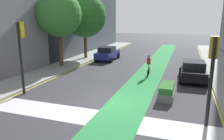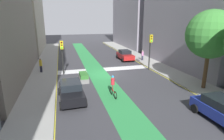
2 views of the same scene
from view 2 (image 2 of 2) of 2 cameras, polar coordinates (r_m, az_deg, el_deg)
The scene contains 18 objects.
ground_plane at distance 22.73m, azimuth -1.34°, elevation -1.11°, with size 120.00×120.00×0.00m, color #38383D.
bike_lane_paint at distance 22.49m, azimuth -4.17°, elevation -1.32°, with size 2.40×60.00×0.01m, color #2D8C47.
crosswalk_band at distance 24.60m, azimuth -2.46°, elevation 0.18°, with size 12.00×1.80×0.01m, color silver.
sidewalk_left at distance 25.49m, azimuth 15.25°, elevation 0.35°, with size 3.00×60.00×0.15m, color #9E9E99.
curb_stripe_left at distance 24.80m, azimuth 12.24°, elevation -0.04°, with size 0.16×60.00×0.01m, color yellow.
sidewalk_right at distance 22.22m, azimuth -20.48°, elevation -2.30°, with size 3.00×60.00×0.15m, color #9E9E99.
curb_stripe_right at distance 22.14m, azimuth -16.60°, elevation -2.22°, with size 0.16×60.00×0.01m, color yellow.
buildings_left_row at distance 29.00m, azimuth 23.65°, elevation 17.85°, with size 7.39×59.50×17.41m.
traffic_signal_near_right at distance 22.47m, azimuth -15.06°, elevation 5.60°, with size 0.35×0.52×4.04m.
traffic_signal_near_left at distance 24.15m, azimuth 11.67°, elevation 7.31°, with size 0.35×0.52×4.57m.
car_red_left_near at distance 30.26m, azimuth 4.03°, elevation 4.61°, with size 2.05×4.22×1.57m.
car_black_right_far at distance 15.58m, azimuth -12.44°, elevation -6.31°, with size 2.15×4.26×1.57m.
car_blue_left_far at distance 14.20m, azimuth 30.83°, elevation -10.46°, with size 2.08×4.23×1.57m.
cyclist_in_lane at distance 15.90m, azimuth 0.29°, elevation -4.82°, with size 0.32×1.73×1.86m.
pedestrian_sidewalk_right_a at distance 24.23m, azimuth -21.00°, elevation 1.40°, with size 0.34×0.34×1.71m.
pedestrian_sidewalk_left_a at distance 29.71m, azimuth 9.34°, elevation 4.49°, with size 0.34×0.34×1.55m.
street_tree_near at distance 18.80m, azimuth 27.97°, elevation 9.58°, with size 4.30×4.30×7.15m.
median_planter at distance 20.20m, azimuth -8.66°, elevation -2.23°, with size 0.89×2.13×0.85m.
Camera 2 is at (5.20, 21.15, 6.49)m, focal length 29.83 mm.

